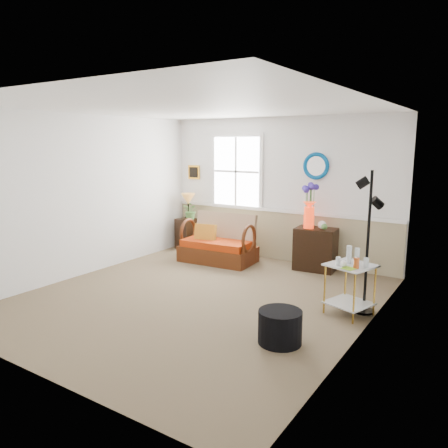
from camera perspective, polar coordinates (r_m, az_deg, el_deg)
The scene contains 19 objects.
floor at distance 6.23m, azimuth -3.34°, elevation -9.56°, with size 4.50×5.00×0.01m, color brown.
ceiling at distance 5.87m, azimuth -3.62°, elevation 15.04°, with size 4.50×5.00×0.01m, color white.
walls at distance 5.91m, azimuth -3.47°, elevation 2.36°, with size 4.51×5.01×2.60m.
wainscot at distance 8.15m, azimuth 7.02°, elevation -1.49°, with size 4.46×0.02×0.90m, color tan.
chair_rail at distance 8.06m, azimuth 7.06°, elevation 1.76°, with size 4.46×0.04×0.06m, color white.
window at distance 8.42m, azimuth 1.62°, elevation 6.87°, with size 1.14×0.06×1.44m, color white, non-canonical shape.
picture at distance 9.00m, azimuth -3.93°, elevation 6.76°, with size 0.28×0.03×0.28m, color orange.
mirror at distance 7.71m, azimuth 11.95°, elevation 7.42°, with size 0.47×0.47×0.07m, color #0066AE.
loveseat at distance 7.93m, azimuth -0.81°, elevation -1.89°, with size 1.32×0.75×0.86m, color #482006, non-canonical shape.
throw_pillow at distance 7.98m, azimuth -2.47°, elevation -1.44°, with size 0.40×0.10×0.40m, color #D14C08, non-canonical shape.
lamp_stand at distance 8.96m, azimuth -4.90°, elevation -1.27°, with size 0.35×0.35×0.62m, color black, non-canonical shape.
table_lamp at distance 8.88m, azimuth -4.69°, elevation 2.35°, with size 0.28×0.28×0.52m, color #CC8236, non-canonical shape.
potted_plant at distance 8.78m, azimuth -4.33°, elevation 1.49°, with size 0.32×0.36×0.28m, color #51853F.
cabinet at distance 7.59m, azimuth 11.85°, elevation -3.23°, with size 0.68×0.43×0.72m, color black, non-canonical shape.
flower_vase at distance 7.44m, azimuth 11.09°, elevation 2.31°, with size 0.22×0.22×0.75m, color #F8300E, non-canonical shape.
side_table at distance 5.76m, azimuth 16.07°, elevation -8.23°, with size 0.51×0.51×0.65m, color gold, non-canonical shape.
tabletop_items at distance 5.58m, azimuth 16.40°, elevation -4.18°, with size 0.37×0.37×0.22m, color silver, non-canonical shape.
floor_lamp at distance 5.73m, azimuth 18.26°, elevation -2.39°, with size 0.26×0.26×1.82m, color black, non-canonical shape.
ottoman at distance 4.88m, azimuth 7.33°, elevation -13.19°, with size 0.48×0.48×0.37m, color black.
Camera 1 is at (3.48, -4.70, 2.14)m, focal length 35.00 mm.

